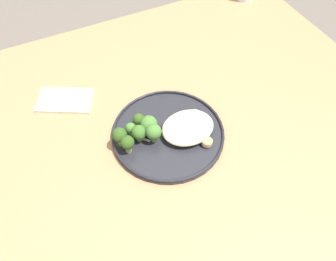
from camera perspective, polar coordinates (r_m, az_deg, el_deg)
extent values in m
plane|color=#665B51|center=(1.52, -2.12, -16.92)|extent=(6.00, 6.00, 0.00)
cube|color=#9E754C|center=(0.87, -3.53, -0.70)|extent=(1.40, 1.00, 0.04)
cube|color=olive|center=(1.63, 11.96, 10.90)|extent=(0.06, 0.06, 0.70)
cylinder|color=#232328|center=(0.84, 0.00, -0.61)|extent=(0.29, 0.29, 0.01)
torus|color=black|center=(0.84, 0.00, -0.27)|extent=(0.29, 0.29, 0.01)
ellipsoid|color=beige|center=(0.83, 3.47, 0.53)|extent=(0.14, 0.11, 0.04)
cylinder|color=#DBB77A|center=(0.82, 6.82, -2.01)|extent=(0.03, 0.03, 0.01)
cylinder|color=#8E774F|center=(0.81, 6.87, -1.71)|extent=(0.03, 0.03, 0.00)
cylinder|color=beige|center=(0.85, 5.69, 1.36)|extent=(0.02, 0.02, 0.01)
cylinder|color=#988766|center=(0.85, 5.72, 1.63)|extent=(0.02, 0.02, 0.00)
cylinder|color=#DBB77A|center=(0.84, 3.85, 0.76)|extent=(0.03, 0.03, 0.01)
cylinder|color=#8E774F|center=(0.84, 3.87, 1.02)|extent=(0.03, 0.03, 0.00)
cylinder|color=beige|center=(0.87, 4.70, 2.74)|extent=(0.03, 0.03, 0.01)
cylinder|color=#988766|center=(0.86, 4.74, 3.06)|extent=(0.03, 0.03, 0.00)
cylinder|color=beige|center=(0.84, 1.06, 0.89)|extent=(0.03, 0.03, 0.02)
cylinder|color=#988766|center=(0.83, 1.07, 1.24)|extent=(0.02, 0.02, 0.00)
cylinder|color=beige|center=(0.85, 2.01, 1.61)|extent=(0.03, 0.03, 0.01)
cylinder|color=#988766|center=(0.85, 2.02, 1.88)|extent=(0.03, 0.03, 0.00)
cylinder|color=#DBB77A|center=(0.83, 5.03, -0.77)|extent=(0.03, 0.03, 0.01)
cylinder|color=#8E774F|center=(0.82, 5.06, -0.45)|extent=(0.03, 0.03, 0.00)
cylinder|color=#7A994C|center=(0.82, -2.20, -1.17)|extent=(0.01, 0.01, 0.02)
sphere|color=#42702D|center=(0.80, -2.26, -0.10)|extent=(0.04, 0.04, 0.04)
cylinder|color=#89A356|center=(0.84, -6.44, -0.28)|extent=(0.01, 0.01, 0.02)
sphere|color=#42702D|center=(0.82, -6.55, 0.47)|extent=(0.03, 0.03, 0.03)
cylinder|color=#7A994C|center=(0.84, -3.13, 0.18)|extent=(0.02, 0.02, 0.02)
sphere|color=#42702D|center=(0.82, -3.21, 1.22)|extent=(0.04, 0.04, 0.04)
cylinder|color=#7A994C|center=(0.82, -5.01, -1.24)|extent=(0.02, 0.02, 0.02)
sphere|color=#386023|center=(0.81, -5.12, -0.33)|extent=(0.04, 0.04, 0.04)
cylinder|color=#7A994C|center=(0.85, -5.04, 1.09)|extent=(0.02, 0.02, 0.02)
sphere|color=#2D4C19|center=(0.83, -5.14, 1.98)|extent=(0.03, 0.03, 0.03)
cylinder|color=#89A356|center=(0.80, -6.95, -3.06)|extent=(0.02, 0.02, 0.02)
sphere|color=#2D4C19|center=(0.78, -7.12, -2.06)|extent=(0.03, 0.03, 0.03)
cylinder|color=#7A994C|center=(0.82, -8.23, -1.90)|extent=(0.02, 0.02, 0.03)
sphere|color=#2D4C19|center=(0.79, -8.46, -0.76)|extent=(0.04, 0.04, 0.04)
cube|color=silver|center=(0.84, -1.01, -0.12)|extent=(0.04, 0.01, 0.00)
cube|color=silver|center=(0.83, -4.60, -1.34)|extent=(0.04, 0.04, 0.00)
cube|color=silver|center=(0.83, -3.66, -0.61)|extent=(0.04, 0.01, 0.00)
cube|color=silver|center=(0.96, -17.52, 5.07)|extent=(0.17, 0.15, 0.01)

